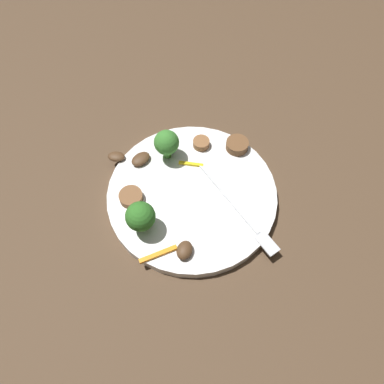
{
  "coord_description": "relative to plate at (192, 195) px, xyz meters",
  "views": [
    {
      "loc": [
        0.27,
        -0.07,
        0.49
      ],
      "look_at": [
        0.0,
        0.0,
        0.02
      ],
      "focal_mm": 34.73,
      "sensor_mm": 36.0,
      "label": 1
    }
  ],
  "objects": [
    {
      "name": "sausage_slice_1",
      "position": [
        -0.01,
        -0.09,
        0.01
      ],
      "size": [
        0.04,
        0.04,
        0.01
      ],
      "primitive_type": "cylinder",
      "rotation": [
        0.0,
        0.0,
        2.85
      ],
      "color": "brown",
      "rests_on": "plate"
    },
    {
      "name": "sausage_slice_2",
      "position": [
        -0.06,
        0.09,
        0.01
      ],
      "size": [
        0.04,
        0.04,
        0.01
      ],
      "primitive_type": "cylinder",
      "rotation": [
        0.0,
        0.0,
        1.78
      ],
      "color": "brown",
      "rests_on": "plate"
    },
    {
      "name": "mushroom_0",
      "position": [
        -0.07,
        -0.06,
        0.01
      ],
      "size": [
        0.03,
        0.04,
        0.01
      ],
      "primitive_type": "ellipsoid",
      "rotation": [
        0.0,
        0.0,
        2.07
      ],
      "color": "#4C331E",
      "rests_on": "plate"
    },
    {
      "name": "sausage_slice_0",
      "position": [
        -0.08,
        0.03,
        0.01
      ],
      "size": [
        0.03,
        0.03,
        0.01
      ],
      "primitive_type": "cylinder",
      "rotation": [
        0.0,
        0.0,
        0.03
      ],
      "color": "brown",
      "rests_on": "plate"
    },
    {
      "name": "pepper_strip_0",
      "position": [
        0.08,
        -0.07,
        0.01
      ],
      "size": [
        0.01,
        0.05,
        0.0
      ],
      "primitive_type": "cube",
      "rotation": [
        0.0,
        0.0,
        4.88
      ],
      "color": "orange",
      "rests_on": "plate"
    },
    {
      "name": "ground_plane",
      "position": [
        0.0,
        0.0,
        -0.01
      ],
      "size": [
        1.4,
        1.4,
        0.0
      ],
      "primitive_type": "plane",
      "color": "#4C3826"
    },
    {
      "name": "fork",
      "position": [
        0.05,
        0.06,
        0.01
      ],
      "size": [
        0.17,
        0.07,
        0.0
      ],
      "rotation": [
        0.0,
        0.0,
        0.36
      ],
      "color": "silver",
      "rests_on": "plate"
    },
    {
      "name": "plate",
      "position": [
        0.0,
        0.0,
        0.0
      ],
      "size": [
        0.25,
        0.25,
        0.02
      ],
      "primitive_type": "cylinder",
      "color": "white",
      "rests_on": "ground_plane"
    },
    {
      "name": "broccoli_floret_0",
      "position": [
        0.04,
        -0.08,
        0.04
      ],
      "size": [
        0.04,
        0.04,
        0.05
      ],
      "color": "#347525",
      "rests_on": "plate"
    },
    {
      "name": "mushroom_1",
      "position": [
        -0.09,
        -0.1,
        0.01
      ],
      "size": [
        0.03,
        0.03,
        0.01
      ],
      "primitive_type": "ellipsoid",
      "rotation": [
        0.0,
        0.0,
        4.35
      ],
      "color": "#4C331E",
      "rests_on": "plate"
    },
    {
      "name": "pepper_strip_1",
      "position": [
        -0.05,
        0.01,
        0.01
      ],
      "size": [
        0.02,
        0.04,
        0.0
      ],
      "primitive_type": "cube",
      "rotation": [
        0.0,
        0.0,
        4.31
      ],
      "color": "yellow",
      "rests_on": "plate"
    },
    {
      "name": "broccoli_floret_1",
      "position": [
        -0.07,
        -0.02,
        0.04
      ],
      "size": [
        0.04,
        0.04,
        0.05
      ],
      "color": "#408630",
      "rests_on": "plate"
    },
    {
      "name": "mushroom_2",
      "position": [
        0.09,
        -0.03,
        0.01
      ],
      "size": [
        0.03,
        0.03,
        0.01
      ],
      "primitive_type": "ellipsoid",
      "rotation": [
        0.0,
        0.0,
        5.75
      ],
      "color": "#4C331E",
      "rests_on": "plate"
    }
  ]
}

